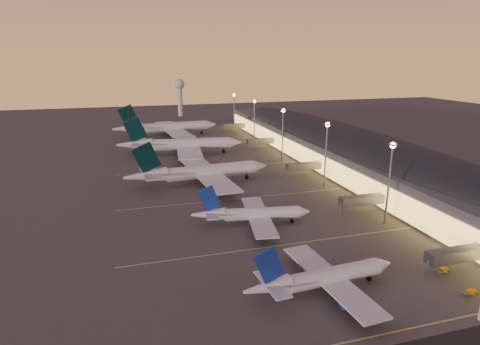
# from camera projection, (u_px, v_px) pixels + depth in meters

# --- Properties ---
(ground) EXTENTS (700.00, 700.00, 0.00)m
(ground) POSITION_uv_depth(u_px,v_px,m) (277.00, 237.00, 115.61)
(ground) COLOR #464340
(airliner_narrow_south) EXTENTS (36.94, 33.07, 13.19)m
(airliner_narrow_south) POSITION_uv_depth(u_px,v_px,m) (322.00, 278.00, 87.87)
(airliner_narrow_south) COLOR silver
(airliner_narrow_south) RESTS_ON ground
(airliner_narrow_north) EXTENTS (37.08, 33.50, 13.26)m
(airliner_narrow_north) POSITION_uv_depth(u_px,v_px,m) (252.00, 214.00, 123.72)
(airliner_narrow_north) COLOR silver
(airliner_narrow_north) RESTS_ON ground
(airliner_wide_near) EXTENTS (60.09, 54.93, 19.22)m
(airliner_wide_near) POSITION_uv_depth(u_px,v_px,m) (200.00, 172.00, 163.37)
(airliner_wide_near) COLOR silver
(airliner_wide_near) RESTS_ON ground
(airliner_wide_mid) EXTENTS (66.25, 60.72, 21.19)m
(airliner_wide_mid) POSITION_uv_depth(u_px,v_px,m) (181.00, 145.00, 213.41)
(airliner_wide_mid) COLOR silver
(airliner_wide_mid) RESTS_ON ground
(airliner_wide_far) EXTENTS (68.68, 62.83, 21.97)m
(airliner_wide_far) POSITION_uv_depth(u_px,v_px,m) (166.00, 128.00, 264.35)
(airliner_wide_far) COLOR silver
(airliner_wide_far) RESTS_ON ground
(terminal_building) EXTENTS (56.35, 255.00, 17.46)m
(terminal_building) POSITION_uv_depth(u_px,v_px,m) (341.00, 145.00, 196.81)
(terminal_building) COLOR #4D4D52
(terminal_building) RESTS_ON ground
(light_masts) EXTENTS (2.20, 217.20, 25.90)m
(light_masts) POSITION_uv_depth(u_px,v_px,m) (300.00, 132.00, 180.50)
(light_masts) COLOR slate
(light_masts) RESTS_ON ground
(radar_tower) EXTENTS (9.00, 9.00, 32.50)m
(radar_tower) POSITION_uv_depth(u_px,v_px,m) (180.00, 91.00, 352.11)
(radar_tower) COLOR silver
(radar_tower) RESTS_ON ground
(lane_markings) EXTENTS (90.00, 180.36, 0.00)m
(lane_markings) POSITION_uv_depth(u_px,v_px,m) (239.00, 194.00, 152.50)
(lane_markings) COLOR #D8C659
(lane_markings) RESTS_ON ground
(baggage_tug_a) EXTENTS (3.39, 1.68, 0.98)m
(baggage_tug_a) POSITION_uv_depth(u_px,v_px,m) (470.00, 293.00, 87.60)
(baggage_tug_a) COLOR #D17C00
(baggage_tug_a) RESTS_ON ground
(baggage_tug_b) EXTENTS (3.72, 2.57, 1.03)m
(baggage_tug_b) POSITION_uv_depth(u_px,v_px,m) (443.00, 271.00, 96.53)
(baggage_tug_b) COLOR #D17C00
(baggage_tug_b) RESTS_ON ground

